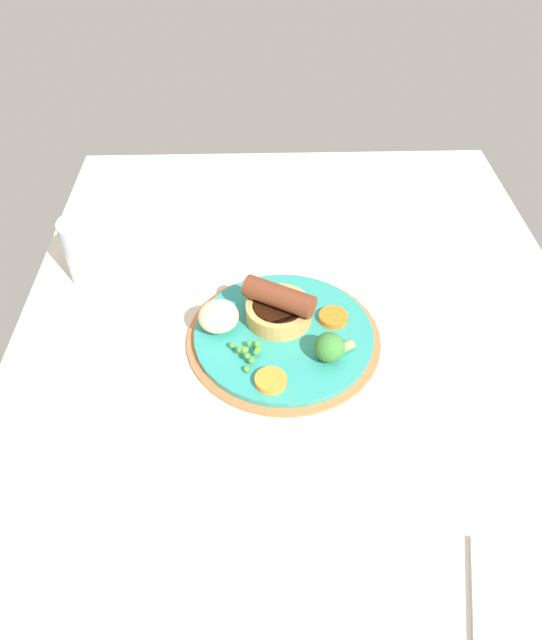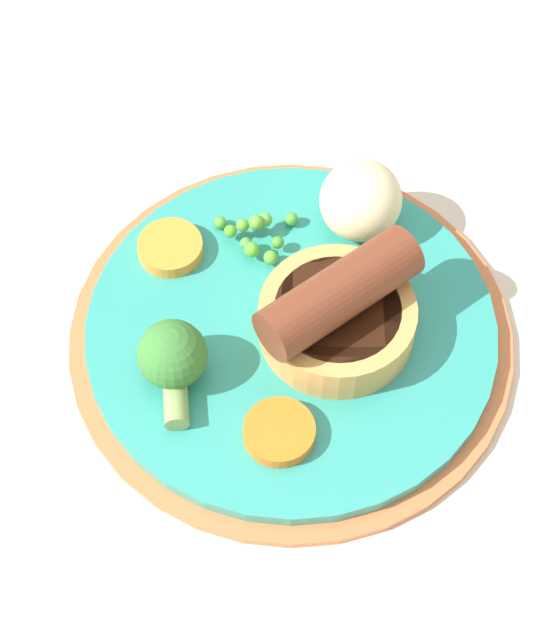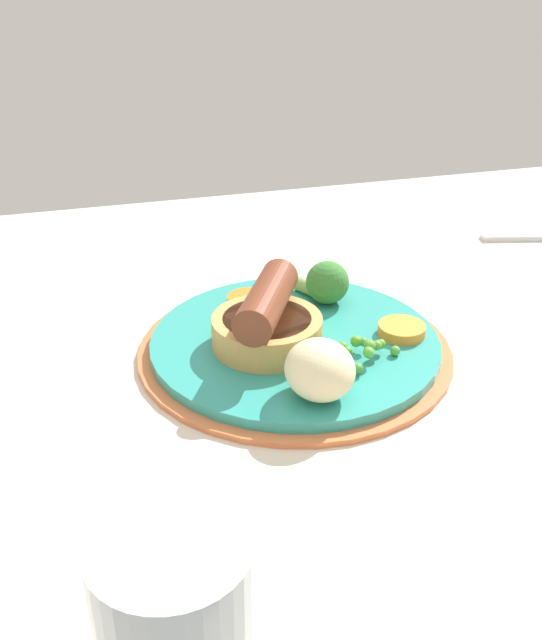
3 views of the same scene
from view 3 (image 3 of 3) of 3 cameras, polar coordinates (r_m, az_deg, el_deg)
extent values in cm
cube|color=beige|center=(64.27, 3.56, -2.19)|extent=(110.00, 80.00, 3.00)
cylinder|color=#CC6B3D|center=(60.41, 1.90, -2.37)|extent=(26.35, 26.35, 0.50)
cylinder|color=teal|center=(60.18, 1.90, -2.00)|extent=(24.24, 24.24, 1.40)
cylinder|color=tan|center=(58.06, -0.32, -0.93)|extent=(9.04, 9.04, 2.57)
cylinder|color=#33190C|center=(57.52, -0.33, 0.06)|extent=(7.23, 7.23, 0.30)
cylinder|color=brown|center=(56.73, -0.33, 1.59)|extent=(7.54, 10.09, 3.13)
sphere|color=green|center=(57.86, 8.77, -1.91)|extent=(0.81, 0.81, 0.81)
sphere|color=#56A234|center=(56.40, 7.91, -2.05)|extent=(0.95, 0.95, 0.95)
sphere|color=#589833|center=(57.08, 8.47, -2.02)|extent=(0.82, 0.82, 0.82)
sphere|color=green|center=(55.94, 7.83, -2.62)|extent=(0.90, 0.90, 0.90)
sphere|color=#54A442|center=(56.08, 7.79, -2.50)|extent=(0.82, 0.82, 0.82)
sphere|color=#44912E|center=(56.54, 6.29, -2.48)|extent=(0.78, 0.78, 0.78)
sphere|color=#469334|center=(54.99, 7.21, -3.83)|extent=(0.83, 0.83, 0.83)
sphere|color=#4FA62D|center=(57.80, 6.83, -1.70)|extent=(0.97, 0.97, 0.97)
sphere|color=#46973F|center=(57.75, 7.40, -1.75)|extent=(0.77, 0.77, 0.77)
sphere|color=#529B34|center=(57.40, 5.62, -2.18)|extent=(0.89, 0.89, 0.89)
sphere|color=#4C9E38|center=(57.96, 9.90, -2.45)|extent=(0.82, 0.82, 0.82)
sphere|color=#387A33|center=(65.04, 4.53, 3.02)|extent=(3.97, 3.97, 3.97)
cylinder|color=#7A9E56|center=(67.07, 2.91, 2.66)|extent=(2.44, 2.92, 1.39)
ellipsoid|color=beige|center=(51.39, 3.93, -3.99)|extent=(5.97, 6.28, 4.43)
cylinder|color=orange|center=(61.05, 10.42, -0.77)|extent=(4.73, 4.73, 0.91)
cylinder|color=orange|center=(64.96, -1.77, 1.55)|extent=(5.64, 5.64, 0.88)
cylinder|color=silver|center=(33.47, -7.58, -23.20)|extent=(6.92, 6.92, 9.74)
camera|label=1|loc=(0.88, 50.89, 36.70)|focal=32.00mm
camera|label=2|loc=(0.84, -17.46, 43.27)|focal=60.00mm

